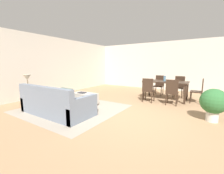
% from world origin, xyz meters
% --- Properties ---
extents(ground_plane, '(10.80, 10.80, 0.00)m').
position_xyz_m(ground_plane, '(0.00, 0.00, 0.00)').
color(ground_plane, '#9E7A56').
extents(wall_back, '(9.00, 0.12, 2.70)m').
position_xyz_m(wall_back, '(0.00, 5.00, 1.35)').
color(wall_back, beige).
rests_on(wall_back, ground_plane).
extents(wall_left, '(0.12, 11.00, 2.70)m').
position_xyz_m(wall_left, '(-4.50, 0.50, 1.35)').
color(wall_left, beige).
rests_on(wall_left, ground_plane).
extents(area_rug, '(3.00, 2.80, 0.01)m').
position_xyz_m(area_rug, '(-1.95, -0.47, 0.00)').
color(area_rug, gray).
rests_on(area_rug, ground_plane).
extents(couch, '(2.21, 0.99, 0.86)m').
position_xyz_m(couch, '(-1.97, -1.08, 0.29)').
color(couch, slate).
rests_on(couch, ground_plane).
extents(ottoman_table, '(0.91, 0.46, 0.43)m').
position_xyz_m(ottoman_table, '(-1.92, 0.09, 0.24)').
color(ottoman_table, '#B7AD9E').
rests_on(ottoman_table, ground_plane).
extents(side_table, '(0.40, 0.40, 0.58)m').
position_xyz_m(side_table, '(-3.38, -1.10, 0.46)').
color(side_table, brown).
rests_on(side_table, ground_plane).
extents(table_lamp, '(0.26, 0.26, 0.53)m').
position_xyz_m(table_lamp, '(-3.38, -1.10, 0.99)').
color(table_lamp, brown).
rests_on(table_lamp, side_table).
extents(dining_table, '(1.68, 0.91, 0.76)m').
position_xyz_m(dining_table, '(0.29, 2.49, 0.67)').
color(dining_table, '#332319').
rests_on(dining_table, ground_plane).
extents(dining_chair_near_left, '(0.41, 0.41, 0.92)m').
position_xyz_m(dining_chair_near_left, '(-0.14, 1.66, 0.52)').
color(dining_chair_near_left, '#332319').
rests_on(dining_chair_near_left, ground_plane).
extents(dining_chair_near_right, '(0.43, 0.43, 0.92)m').
position_xyz_m(dining_chair_near_right, '(0.70, 1.70, 0.52)').
color(dining_chair_near_right, '#332319').
rests_on(dining_chair_near_right, ground_plane).
extents(dining_chair_far_left, '(0.40, 0.40, 0.92)m').
position_xyz_m(dining_chair_far_left, '(-0.16, 3.29, 0.52)').
color(dining_chair_far_left, '#332319').
rests_on(dining_chair_far_left, ground_plane).
extents(dining_chair_far_right, '(0.42, 0.42, 0.92)m').
position_xyz_m(dining_chair_far_right, '(0.71, 3.29, 0.52)').
color(dining_chair_far_right, '#332319').
rests_on(dining_chair_far_right, ground_plane).
extents(dining_chair_head_east, '(0.40, 0.40, 0.92)m').
position_xyz_m(dining_chair_head_east, '(1.49, 2.52, 0.52)').
color(dining_chair_head_east, '#332319').
rests_on(dining_chair_head_east, ground_plane).
extents(vase_centerpiece, '(0.09, 0.09, 0.22)m').
position_xyz_m(vase_centerpiece, '(0.25, 2.50, 0.87)').
color(vase_centerpiece, slate).
rests_on(vase_centerpiece, dining_table).
extents(book_on_ottoman, '(0.26, 0.20, 0.03)m').
position_xyz_m(book_on_ottoman, '(-2.00, 0.04, 0.44)').
color(book_on_ottoman, '#333338').
rests_on(book_on_ottoman, ottoman_table).
extents(potted_plant, '(0.63, 0.63, 0.84)m').
position_xyz_m(potted_plant, '(1.87, 0.69, 0.50)').
color(potted_plant, beige).
rests_on(potted_plant, ground_plane).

